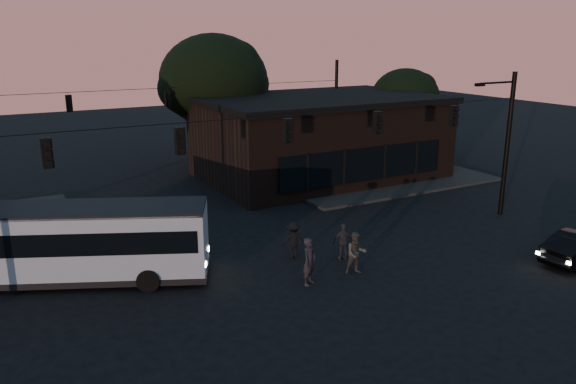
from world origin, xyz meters
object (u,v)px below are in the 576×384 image
building (319,137)px  pedestrian_a (309,261)px  bus (67,240)px  pedestrian_d (294,240)px  pedestrian_c (343,242)px  pedestrian_b (356,253)px

building → pedestrian_a: size_ratio=8.23×
building → bus: bearing=-150.8°
bus → pedestrian_a: size_ratio=5.73×
pedestrian_d → pedestrian_a: bearing=88.8°
pedestrian_a → pedestrian_c: 2.94m
pedestrian_d → pedestrian_b: bearing=133.1°
building → pedestrian_b: building is taller
pedestrian_a → pedestrian_b: pedestrian_a is taller
pedestrian_a → pedestrian_d: size_ratio=1.16×
pedestrian_a → pedestrian_c: size_ratio=1.18×
bus → pedestrian_c: (10.53, -3.32, -0.89)m
pedestrian_a → pedestrian_c: bearing=-2.8°
bus → pedestrian_a: (7.97, -4.76, -0.75)m
building → pedestrian_d: (-8.69, -11.91, -1.90)m
pedestrian_c → building: bearing=-104.2°
pedestrian_a → pedestrian_d: bearing=41.1°
building → bus: (-17.45, -9.76, -1.02)m
bus → building: bearing=54.0°
pedestrian_d → pedestrian_c: bearing=162.1°
pedestrian_a → pedestrian_b: 2.16m
building → bus: building is taller
pedestrian_c → pedestrian_b: bearing=88.3°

